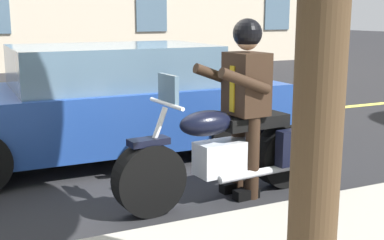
# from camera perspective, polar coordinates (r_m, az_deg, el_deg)

# --- Properties ---
(ground_plane) EXTENTS (80.00, 80.00, 0.00)m
(ground_plane) POSITION_cam_1_polar(r_m,az_deg,el_deg) (5.94, -9.91, -5.71)
(ground_plane) COLOR black
(lane_center_stripe) EXTENTS (60.00, 0.16, 0.01)m
(lane_center_stripe) POSITION_cam_1_polar(r_m,az_deg,el_deg) (7.83, -13.81, -1.57)
(lane_center_stripe) COLOR #E5DB4C
(lane_center_stripe) RESTS_ON ground_plane
(motorcycle_main) EXTENTS (2.22, 0.72, 1.26)m
(motorcycle_main) POSITION_cam_1_polar(r_m,az_deg,el_deg) (4.91, 4.08, -3.80)
(motorcycle_main) COLOR black
(motorcycle_main) RESTS_ON ground_plane
(rider_main) EXTENTS (0.66, 0.59, 1.74)m
(rider_main) POSITION_cam_1_polar(r_m,az_deg,el_deg) (4.90, 5.99, 3.11)
(rider_main) COLOR black
(rider_main) RESTS_ON ground_plane
(car_silver) EXTENTS (4.60, 1.92, 1.40)m
(car_silver) POSITION_cam_1_polar(r_m,az_deg,el_deg) (6.43, -10.07, 1.95)
(car_silver) COLOR navy
(car_silver) RESTS_ON ground_plane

